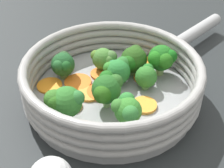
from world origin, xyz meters
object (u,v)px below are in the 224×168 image
Objects in this scene: skillet at (112,95)px; carrot_slice_8 at (101,92)px; carrot_slice_7 at (78,82)px; broccoli_floret_0 at (133,59)px; carrot_slice_3 at (50,85)px; broccoli_floret_7 at (104,59)px; broccoli_floret_3 at (146,76)px; broccoli_floret_6 at (64,102)px; carrot_slice_0 at (144,105)px; carrot_slice_1 at (136,135)px; carrot_slice_10 at (101,74)px; carrot_slice_6 at (72,106)px; broccoli_floret_5 at (107,88)px; carrot_slice_9 at (142,62)px; broccoli_floret_2 at (162,59)px; broccoli_floret_8 at (127,109)px; broccoli_floret_1 at (118,70)px; carrot_slice_5 at (89,94)px; carrot_slice_2 at (62,97)px; carrot_slice_4 at (142,78)px; broccoli_floret_4 at (63,64)px.

carrot_slice_8 is (0.02, -0.01, 0.01)m from skillet.
carrot_slice_7 is 0.05m from carrot_slice_8.
skillet is at bearing 14.91° from broccoli_floret_0.
broccoli_floret_7 is (-0.10, 0.02, 0.02)m from carrot_slice_3.
broccoli_floret_0 reaches higher than carrot_slice_3.
broccoli_floret_3 is at bearing 152.00° from carrot_slice_8.
broccoli_floret_6 reaches higher than carrot_slice_8.
carrot_slice_0 is 1.13× the size of carrot_slice_1.
broccoli_floret_0 is 0.16m from broccoli_floret_6.
carrot_slice_1 is 0.15m from carrot_slice_10.
carrot_slice_6 is at bearing -2.35° from carrot_slice_8.
broccoli_floret_5 is at bearing 112.68° from carrot_slice_3.
skillet is 0.10m from carrot_slice_9.
carrot_slice_6 is at bearing -10.10° from broccoli_floret_2.
carrot_slice_0 is 0.93× the size of carrot_slice_3.
broccoli_floret_2 reaches higher than carrot_slice_3.
broccoli_floret_0 is (-0.10, -0.11, 0.03)m from carrot_slice_1.
broccoli_floret_8 is at bearing 23.07° from broccoli_floret_2.
carrot_slice_0 is 1.16× the size of carrot_slice_6.
broccoli_floret_7 is (-0.06, -0.08, -0.01)m from broccoli_floret_5.
carrot_slice_1 is 0.17m from carrot_slice_3.
carrot_slice_3 is 0.11m from broccoli_floret_1.
carrot_slice_3 is 0.07m from carrot_slice_5.
carrot_slice_8 is (-0.02, 0.01, 0.00)m from carrot_slice_5.
carrot_slice_7 is (-0.04, -0.02, -0.00)m from carrot_slice_2.
carrot_slice_5 is 1.01× the size of carrot_slice_10.
carrot_slice_6 is at bearing 23.59° from broccoli_floret_7.
broccoli_floret_3 is 0.84× the size of broccoli_floret_8.
carrot_slice_2 is 0.57× the size of broccoli_floret_5.
broccoli_floret_2 reaches higher than skillet.
broccoli_floret_5 reaches higher than carrot_slice_9.
carrot_slice_4 is 0.11m from carrot_slice_7.
broccoli_floret_1 is 0.05m from broccoli_floret_3.
carrot_slice_7 is at bearing -134.32° from carrot_slice_6.
broccoli_floret_1 is at bearing -119.08° from carrot_slice_1.
skillet is 0.08m from carrot_slice_2.
carrot_slice_9 is (-0.13, -0.12, -0.00)m from carrot_slice_1.
carrot_slice_0 is 0.84× the size of broccoli_floret_4.
carrot_slice_2 is at bearing -28.03° from broccoli_floret_3.
broccoli_floret_3 reaches higher than carrot_slice_0.
carrot_slice_5 is 0.66× the size of broccoli_floret_6.
carrot_slice_4 is 0.62× the size of broccoli_floret_8.
broccoli_floret_3 is at bearing 128.64° from broccoli_floret_4.
carrot_slice_6 is 0.61× the size of broccoli_floret_2.
broccoli_floret_0 reaches higher than broccoli_floret_8.
broccoli_floret_0 is at bearing -165.09° from skillet.
broccoli_floret_6 reaches higher than carrot_slice_4.
carrot_slice_2 is 0.69× the size of carrot_slice_7.
carrot_slice_8 is at bearing 5.73° from broccoli_floret_0.
carrot_slice_6 is (0.04, 0.01, -0.00)m from carrot_slice_5.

